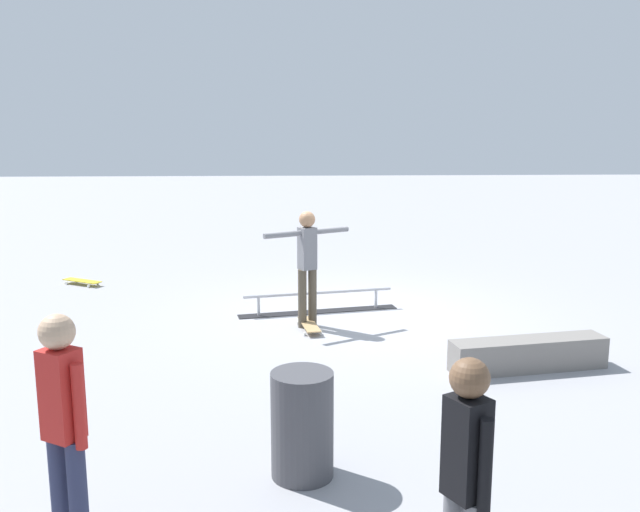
% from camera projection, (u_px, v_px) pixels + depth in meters
% --- Properties ---
extents(ground_plane, '(60.00, 60.00, 0.00)m').
position_uv_depth(ground_plane, '(355.00, 316.00, 10.61)').
color(ground_plane, '#9E9EA3').
extents(grind_rail, '(2.55, 0.75, 0.34)m').
position_uv_depth(grind_rail, '(319.00, 303.00, 10.79)').
color(grind_rail, black).
rests_on(grind_rail, ground_plane).
extents(skate_ledge, '(1.97, 0.69, 0.38)m').
position_uv_depth(skate_ledge, '(528.00, 354.00, 8.24)').
color(skate_ledge, gray).
rests_on(skate_ledge, ground_plane).
extents(skater_main, '(1.25, 0.72, 1.70)m').
position_uv_depth(skater_main, '(307.00, 260.00, 9.86)').
color(skater_main, brown).
rests_on(skater_main, ground_plane).
extents(skateboard_main, '(0.35, 0.82, 0.09)m').
position_uv_depth(skateboard_main, '(309.00, 325.00, 9.87)').
color(skateboard_main, tan).
rests_on(skateboard_main, ground_plane).
extents(bystander_black_shirt, '(0.27, 0.36, 1.66)m').
position_uv_depth(bystander_black_shirt, '(465.00, 480.00, 3.86)').
color(bystander_black_shirt, slate).
rests_on(bystander_black_shirt, ground_plane).
extents(bystander_red_shirt, '(0.37, 0.29, 1.72)m').
position_uv_depth(bystander_red_shirt, '(64.00, 423.00, 4.51)').
color(bystander_red_shirt, '#2D3351').
rests_on(bystander_red_shirt, ground_plane).
extents(loose_skateboard_yellow, '(0.80, 0.57, 0.09)m').
position_uv_depth(loose_skateboard_yellow, '(82.00, 281.00, 12.64)').
color(loose_skateboard_yellow, yellow).
rests_on(loose_skateboard_yellow, ground_plane).
extents(trash_bin, '(0.52, 0.52, 0.91)m').
position_uv_depth(trash_bin, '(302.00, 425.00, 5.69)').
color(trash_bin, '#47474C').
rests_on(trash_bin, ground_plane).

